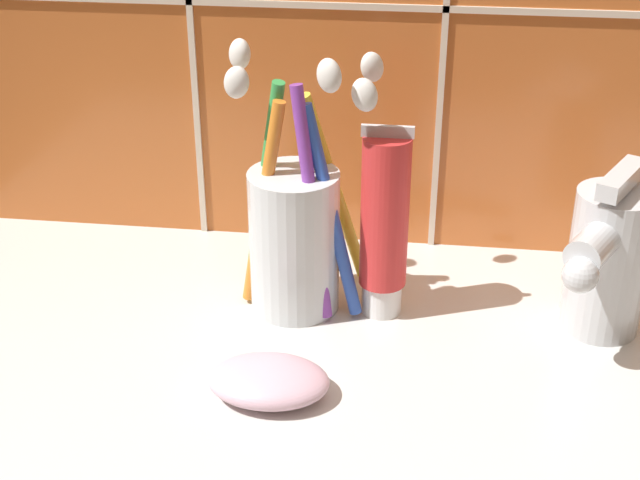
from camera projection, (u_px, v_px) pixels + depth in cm
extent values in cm
cube|color=silver|center=(396.00, 370.00, 59.99)|extent=(77.11, 34.57, 2.00)
cube|color=beige|center=(420.00, 8.00, 65.19)|extent=(87.11, 0.24, 0.50)
cylinder|color=silver|center=(294.00, 242.00, 63.14)|extent=(6.44, 6.44, 10.48)
cylinder|color=blue|center=(332.00, 213.00, 60.93)|extent=(4.72, 1.84, 15.40)
ellipsoid|color=white|center=(365.00, 95.00, 56.29)|extent=(2.39, 1.72, 2.54)
cylinder|color=yellow|center=(336.00, 191.00, 64.11)|extent=(5.21, 4.58, 15.55)
ellipsoid|color=white|center=(372.00, 67.00, 61.51)|extent=(2.60, 2.48, 2.63)
cylinder|color=green|center=(264.00, 188.00, 63.22)|extent=(4.14, 3.55, 16.57)
ellipsoid|color=white|center=(240.00, 54.00, 60.26)|extent=(2.48, 2.34, 2.52)
cylinder|color=orange|center=(263.00, 205.00, 61.94)|extent=(3.64, 1.22, 15.44)
ellipsoid|color=white|center=(237.00, 82.00, 58.20)|extent=(2.15, 1.48, 2.46)
cylinder|color=purple|center=(312.00, 206.00, 60.33)|extent=(3.38, 2.48, 16.70)
ellipsoid|color=white|center=(329.00, 76.00, 55.23)|extent=(2.38, 2.13, 2.43)
cylinder|color=white|center=(382.00, 296.00, 64.28)|extent=(2.86, 2.86, 2.42)
cylinder|color=red|center=(385.00, 212.00, 61.17)|extent=(3.36, 3.36, 11.02)
cube|color=silver|center=(388.00, 131.00, 58.43)|extent=(3.53, 0.36, 0.80)
cylinder|color=silver|center=(608.00, 262.00, 60.66)|extent=(5.46, 5.46, 10.32)
cylinder|color=silver|center=(598.00, 241.00, 57.13)|extent=(5.00, 6.50, 2.46)
sphere|color=silver|center=(579.00, 271.00, 55.32)|extent=(2.29, 2.29, 2.29)
cube|color=silver|center=(622.00, 179.00, 57.81)|extent=(4.04, 5.96, 1.20)
ellipsoid|color=#DBB2C6|center=(269.00, 381.00, 55.52)|extent=(7.68, 5.49, 2.15)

